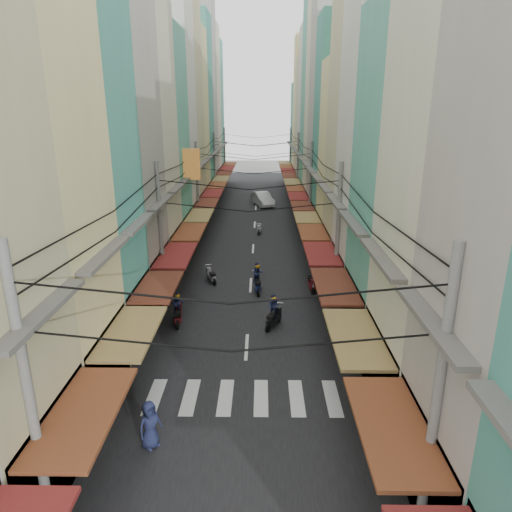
# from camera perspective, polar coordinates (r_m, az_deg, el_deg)

# --- Properties ---
(ground) EXTENTS (160.00, 160.00, 0.00)m
(ground) POSITION_cam_1_polar(r_m,az_deg,el_deg) (23.94, -1.02, -8.98)
(ground) COLOR slate
(ground) RESTS_ON ground
(road) EXTENTS (10.00, 80.00, 0.02)m
(road) POSITION_cam_1_polar(r_m,az_deg,el_deg) (42.73, -0.21, 3.28)
(road) COLOR black
(road) RESTS_ON ground
(sidewalk_left) EXTENTS (3.00, 80.00, 0.06)m
(sidewalk_left) POSITION_cam_1_polar(r_m,az_deg,el_deg) (43.32, -8.85, 3.29)
(sidewalk_left) COLOR gray
(sidewalk_left) RESTS_ON ground
(sidewalk_right) EXTENTS (3.00, 80.00, 0.06)m
(sidewalk_right) POSITION_cam_1_polar(r_m,az_deg,el_deg) (43.11, 8.47, 3.24)
(sidewalk_right) COLOR gray
(sidewalk_right) RESTS_ON ground
(crosswalk) EXTENTS (7.55, 2.40, 0.01)m
(crosswalk) POSITION_cam_1_polar(r_m,az_deg,el_deg) (18.78, -1.60, -17.23)
(crosswalk) COLOR silver
(crosswalk) RESTS_ON ground
(building_row_left) EXTENTS (7.80, 67.67, 23.70)m
(building_row_left) POSITION_cam_1_polar(r_m,az_deg,el_deg) (38.87, -12.55, 15.99)
(building_row_left) COLOR beige
(building_row_left) RESTS_ON ground
(building_row_right) EXTENTS (7.80, 68.98, 22.59)m
(building_row_right) POSITION_cam_1_polar(r_m,az_deg,el_deg) (38.48, 12.00, 15.46)
(building_row_right) COLOR teal
(building_row_right) RESTS_ON ground
(utility_poles) EXTENTS (10.20, 66.13, 8.20)m
(utility_poles) POSITION_cam_1_polar(r_m,az_deg,el_deg) (36.60, -0.36, 11.29)
(utility_poles) COLOR gray
(utility_poles) RESTS_ON ground
(white_car) EXTENTS (5.84, 3.74, 1.92)m
(white_car) POSITION_cam_1_polar(r_m,az_deg,el_deg) (53.77, 0.83, 6.33)
(white_car) COLOR silver
(white_car) RESTS_ON ground
(bicycle) EXTENTS (1.64, 1.02, 1.06)m
(bicycle) POSITION_cam_1_polar(r_m,az_deg,el_deg) (22.39, 18.75, -12.06)
(bicycle) COLOR black
(bicycle) RESTS_ON ground
(moving_scooters) EXTENTS (7.91, 20.39, 1.90)m
(moving_scooters) POSITION_cam_1_polar(r_m,az_deg,el_deg) (27.52, -0.99, -4.05)
(moving_scooters) COLOR black
(moving_scooters) RESTS_ON ground
(parked_scooters) EXTENTS (13.19, 11.97, 0.97)m
(parked_scooters) POSITION_cam_1_polar(r_m,az_deg,el_deg) (20.42, 12.97, -13.12)
(parked_scooters) COLOR black
(parked_scooters) RESTS_ON ground
(pedestrians) EXTENTS (13.33, 21.96, 2.18)m
(pedestrians) POSITION_cam_1_polar(r_m,az_deg,el_deg) (26.53, -8.97, -4.01)
(pedestrians) COLOR #261D27
(pedestrians) RESTS_ON ground
(market_umbrella) EXTENTS (2.56, 2.56, 2.70)m
(market_umbrella) POSITION_cam_1_polar(r_m,az_deg,el_deg) (20.49, 14.82, -7.10)
(market_umbrella) COLOR #B2B2B7
(market_umbrella) RESTS_ON ground
(traffic_sign) EXTENTS (0.10, 0.69, 3.14)m
(traffic_sign) POSITION_cam_1_polar(r_m,az_deg,el_deg) (18.78, 14.61, -9.71)
(traffic_sign) COLOR gray
(traffic_sign) RESTS_ON ground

